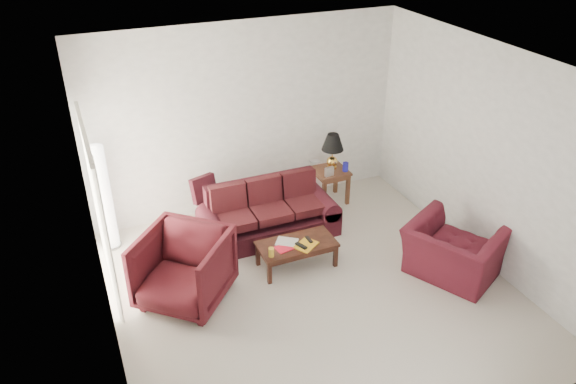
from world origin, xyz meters
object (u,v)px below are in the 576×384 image
object	(u,v)px
sofa	(269,212)
armchair_right	(453,251)
end_table	(330,185)
floor_lamp	(104,198)
armchair_left	(184,269)
coffee_table	(297,254)

from	to	relation	value
sofa	armchair_right	world-z (taller)	sofa
armchair_right	end_table	bearing A→B (deg)	-13.70
floor_lamp	armchair_left	distance (m)	1.79
end_table	armchair_left	size ratio (longest dim) A/B	0.54
armchair_left	armchair_right	world-z (taller)	armchair_left
sofa	coffee_table	xyz separation A→B (m)	(0.08, -0.84, -0.23)
floor_lamp	coffee_table	world-z (taller)	floor_lamp
sofa	floor_lamp	bearing A→B (deg)	167.75
armchair_left	armchair_right	bearing A→B (deg)	26.88
armchair_left	coffee_table	world-z (taller)	armchair_left
floor_lamp	coffee_table	bearing A→B (deg)	-32.84
end_table	coffee_table	world-z (taller)	end_table
sofa	floor_lamp	distance (m)	2.36
sofa	coffee_table	bearing A→B (deg)	-80.39
sofa	armchair_right	bearing A→B (deg)	-39.52
sofa	armchair_left	size ratio (longest dim) A/B	1.92
sofa	end_table	xyz separation A→B (m)	(1.32, 0.61, -0.13)
sofa	floor_lamp	xyz separation A→B (m)	(-2.23, 0.65, 0.40)
armchair_left	end_table	bearing A→B (deg)	70.14
armchair_left	coffee_table	bearing A→B (deg)	45.20
sofa	end_table	world-z (taller)	sofa
armchair_left	armchair_right	size ratio (longest dim) A/B	0.91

